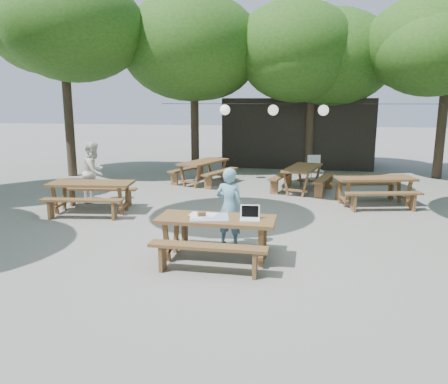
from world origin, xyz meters
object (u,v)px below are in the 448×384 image
picnic_table_nw (92,197)px  plastic_chair (315,175)px  woman (229,207)px  second_person (94,172)px  main_picnic_table (216,238)px

picnic_table_nw → plastic_chair: (5.43, 5.19, -0.13)m
woman → second_person: size_ratio=0.92×
woman → plastic_chair: bearing=-89.7°
main_picnic_table → second_person: size_ratio=1.23×
woman → plastic_chair: 7.26m
picnic_table_nw → woman: bearing=-34.2°
second_person → main_picnic_table: bearing=-130.5°
main_picnic_table → second_person: bearing=137.8°
main_picnic_table → woman: size_ratio=1.34×
picnic_table_nw → woman: size_ratio=1.40×
second_person → picnic_table_nw: bearing=-155.0°
main_picnic_table → woman: 0.86m
picnic_table_nw → woman: 4.22m
picnic_table_nw → second_person: bearing=105.4°
main_picnic_table → second_person: second_person is taller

